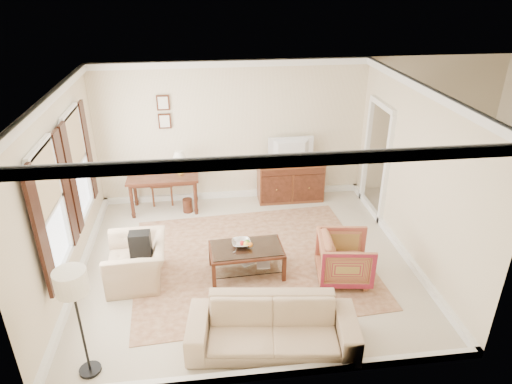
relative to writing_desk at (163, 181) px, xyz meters
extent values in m
cube|color=beige|center=(1.45, -2.05, -0.65)|extent=(5.50, 5.00, 0.01)
cube|color=white|center=(1.45, -2.05, 2.25)|extent=(5.50, 5.00, 0.01)
cube|color=beige|center=(1.45, 0.45, 0.80)|extent=(5.50, 0.01, 2.90)
cube|color=beige|center=(1.45, -4.55, 0.80)|extent=(5.50, 0.01, 2.90)
cube|color=beige|center=(-1.30, -2.05, 0.80)|extent=(0.01, 5.00, 2.90)
cube|color=beige|center=(4.20, -2.05, 0.80)|extent=(0.01, 5.00, 2.90)
cube|color=beige|center=(5.70, -0.90, -0.65)|extent=(3.00, 2.70, 0.01)
cube|color=brown|center=(1.53, -2.04, -0.65)|extent=(4.06, 3.54, 0.01)
cube|color=#522617|center=(0.00, 0.00, 0.09)|extent=(1.40, 0.70, 0.05)
cylinder|color=#522617|center=(-0.62, -0.27, -0.30)|extent=(0.07, 0.07, 0.71)
cylinder|color=#522617|center=(0.62, -0.27, -0.30)|extent=(0.07, 0.07, 0.71)
cylinder|color=#522617|center=(-0.62, 0.27, -0.30)|extent=(0.07, 0.07, 0.71)
cylinder|color=#522617|center=(0.62, 0.27, -0.30)|extent=(0.07, 0.07, 0.71)
cube|color=brown|center=(2.62, 0.16, -0.23)|extent=(1.36, 0.52, 0.84)
imported|color=black|center=(2.62, 0.14, 0.63)|extent=(0.89, 0.51, 0.12)
cube|color=#522617|center=(1.41, -2.38, -0.20)|extent=(1.19, 0.73, 0.04)
cube|color=silver|center=(1.41, -2.38, -0.17)|extent=(1.13, 0.67, 0.01)
cube|color=silver|center=(1.41, -2.38, -0.49)|extent=(1.11, 0.65, 0.02)
cube|color=#522617|center=(0.88, -2.71, -0.43)|extent=(0.06, 0.06, 0.45)
cube|color=#522617|center=(1.97, -2.66, -0.43)|extent=(0.06, 0.06, 0.45)
cube|color=#522617|center=(0.85, -2.09, -0.43)|extent=(0.06, 0.06, 0.45)
cube|color=#522617|center=(1.95, -2.04, -0.43)|extent=(0.06, 0.06, 0.45)
imported|color=silver|center=(1.34, -2.31, -0.11)|extent=(0.42, 0.42, 0.10)
imported|color=brown|center=(1.30, -2.35, -0.46)|extent=(0.27, 0.15, 0.38)
imported|color=brown|center=(1.58, -2.40, -0.47)|extent=(0.28, 0.06, 0.38)
imported|color=maroon|center=(2.93, -2.71, -0.24)|extent=(0.87, 0.91, 0.84)
imported|color=tan|center=(-0.31, -2.34, -0.20)|extent=(0.72, 1.07, 0.91)
cube|color=black|center=(-0.22, -2.34, 0.05)|extent=(0.23, 0.33, 0.40)
imported|color=tan|center=(1.57, -4.01, -0.23)|extent=(2.24, 0.90, 0.85)
cylinder|color=black|center=(-0.71, -4.14, -0.63)|extent=(0.27, 0.27, 0.04)
cylinder|color=black|center=(-0.71, -4.14, -0.01)|extent=(0.03, 0.03, 1.26)
cylinder|color=silver|center=(-0.71, -4.14, 0.70)|extent=(0.37, 0.37, 0.28)
camera|label=1|loc=(0.80, -8.44, 3.81)|focal=32.00mm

